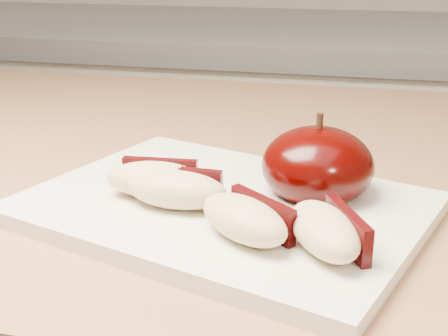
# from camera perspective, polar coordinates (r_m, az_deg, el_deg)

# --- Properties ---
(back_cabinet) EXTENTS (2.40, 0.62, 0.94)m
(back_cabinet) POSITION_cam_1_polar(r_m,az_deg,el_deg) (1.41, 6.48, -6.36)
(back_cabinet) COLOR silver
(back_cabinet) RESTS_ON ground
(cutting_board) EXTENTS (0.33, 0.28, 0.01)m
(cutting_board) POSITION_cam_1_polar(r_m,az_deg,el_deg) (0.46, 0.00, -3.58)
(cutting_board) COLOR silver
(cutting_board) RESTS_ON island_counter
(apple_half) EXTENTS (0.11, 0.11, 0.07)m
(apple_half) POSITION_cam_1_polar(r_m,az_deg,el_deg) (0.47, 8.54, 0.19)
(apple_half) COLOR black
(apple_half) RESTS_ON cutting_board
(apple_wedge_a) EXTENTS (0.08, 0.04, 0.03)m
(apple_wedge_a) POSITION_cam_1_polar(r_m,az_deg,el_deg) (0.46, -6.28, -1.00)
(apple_wedge_a) COLOR tan
(apple_wedge_a) RESTS_ON cutting_board
(apple_wedge_b) EXTENTS (0.07, 0.04, 0.03)m
(apple_wedge_b) POSITION_cam_1_polar(r_m,az_deg,el_deg) (0.44, -4.26, -1.93)
(apple_wedge_b) COLOR tan
(apple_wedge_b) RESTS_ON cutting_board
(apple_wedge_c) EXTENTS (0.08, 0.07, 0.03)m
(apple_wedge_c) POSITION_cam_1_polar(r_m,az_deg,el_deg) (0.40, 2.01, -4.64)
(apple_wedge_c) COLOR tan
(apple_wedge_c) RESTS_ON cutting_board
(apple_wedge_d) EXTENTS (0.06, 0.08, 0.03)m
(apple_wedge_d) POSITION_cam_1_polar(r_m,az_deg,el_deg) (0.39, 9.38, -5.62)
(apple_wedge_d) COLOR tan
(apple_wedge_d) RESTS_ON cutting_board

